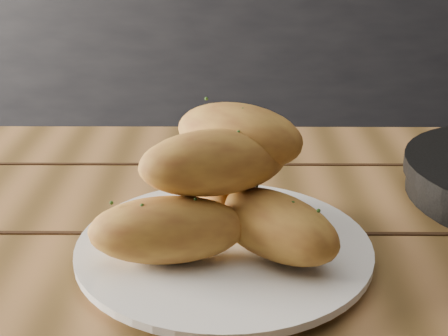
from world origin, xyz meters
TOP-DOWN VIEW (x-y plane):
  - counter at (0.00, 1.70)m, footprint 2.80×0.60m
  - plate at (0.19, -0.42)m, footprint 0.29×0.29m
  - bread_rolls at (0.19, -0.41)m, footprint 0.25×0.22m

SIDE VIEW (x-z plane):
  - counter at x=0.00m, z-range 0.00..0.90m
  - plate at x=0.19m, z-range 0.75..0.77m
  - bread_rolls at x=0.19m, z-range 0.76..0.89m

